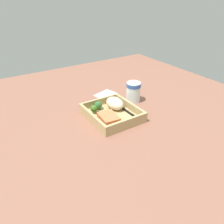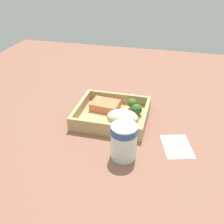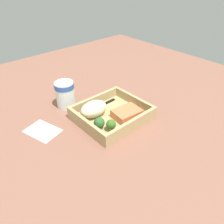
{
  "view_description": "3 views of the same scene",
  "coord_description": "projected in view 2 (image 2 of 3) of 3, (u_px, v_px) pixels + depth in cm",
  "views": [
    {
      "loc": [
        -72.69,
        46.68,
        52.2
      ],
      "look_at": [
        0.0,
        0.0,
        2.7
      ],
      "focal_mm": 35.0,
      "sensor_mm": 36.0,
      "label": 1
    },
    {
      "loc": [
        18.75,
        -74.39,
        49.66
      ],
      "look_at": [
        0.0,
        0.0,
        2.7
      ],
      "focal_mm": 42.0,
      "sensor_mm": 36.0,
      "label": 2
    },
    {
      "loc": [
        43.17,
        48.4,
        47.41
      ],
      "look_at": [
        0.0,
        0.0,
        2.7
      ],
      "focal_mm": 35.0,
      "sensor_mm": 36.0,
      "label": 3
    }
  ],
  "objects": [
    {
      "name": "ground_plane",
      "position": [
        112.0,
        121.0,
        0.92
      ],
      "size": [
        160.0,
        160.0,
        2.0
      ],
      "primitive_type": "cube",
      "color": "#895847"
    },
    {
      "name": "takeout_tray",
      "position": [
        112.0,
        117.0,
        0.91
      ],
      "size": [
        24.18,
        21.46,
        1.2
      ],
      "primitive_type": "cube",
      "color": "tan",
      "rests_on": "ground_plane"
    },
    {
      "name": "tray_rim",
      "position": [
        112.0,
        111.0,
        0.9
      ],
      "size": [
        24.18,
        21.46,
        3.56
      ],
      "color": "tan",
      "rests_on": "takeout_tray"
    },
    {
      "name": "salmon_fillet",
      "position": [
        105.0,
        105.0,
        0.94
      ],
      "size": [
        10.42,
        8.11,
        2.76
      ],
      "primitive_type": "cube",
      "rotation": [
        0.0,
        0.0,
        -0.11
      ],
      "color": "#E07749",
      "rests_on": "takeout_tray"
    },
    {
      "name": "mashed_potatoes",
      "position": [
        123.0,
        118.0,
        0.85
      ],
      "size": [
        10.48,
        7.25,
        5.36
      ],
      "primitive_type": "ellipsoid",
      "color": "beige",
      "rests_on": "takeout_tray"
    },
    {
      "name": "broccoli_floret_1",
      "position": [
        132.0,
        103.0,
        0.93
      ],
      "size": [
        3.3,
        3.3,
        4.09
      ],
      "color": "#89A35E",
      "rests_on": "takeout_tray"
    },
    {
      "name": "broccoli_floret_2",
      "position": [
        137.0,
        109.0,
        0.9
      ],
      "size": [
        3.73,
        3.73,
        4.11
      ],
      "color": "#7DA453",
      "rests_on": "takeout_tray"
    },
    {
      "name": "fork",
      "position": [
        109.0,
        127.0,
        0.84
      ],
      "size": [
        15.83,
        2.28,
        0.44
      ],
      "color": "black",
      "rests_on": "takeout_tray"
    },
    {
      "name": "paper_cup",
      "position": [
        124.0,
        140.0,
        0.72
      ],
      "size": [
        7.42,
        7.42,
        10.36
      ],
      "color": "white",
      "rests_on": "ground_plane"
    },
    {
      "name": "receipt_slip",
      "position": [
        177.0,
        146.0,
        0.78
      ],
      "size": [
        10.88,
        13.14,
        0.24
      ],
      "primitive_type": "cube",
      "rotation": [
        0.0,
        0.0,
        0.28
      ],
      "color": "white",
      "rests_on": "ground_plane"
    }
  ]
}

